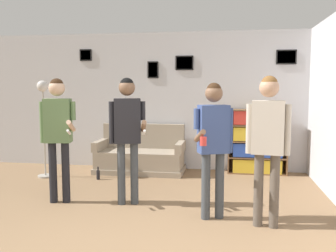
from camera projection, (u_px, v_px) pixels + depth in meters
wall_back at (172, 101)px, 7.43m from camera, size 7.59×0.08×2.70m
couch at (141, 156)px, 7.23m from camera, size 1.69×0.80×0.90m
bookshelf at (257, 142)px, 7.03m from camera, size 1.09×0.30×1.22m
floor_lamp at (43, 110)px, 6.70m from camera, size 0.28×0.28×1.75m
person_player_foreground_left at (58, 126)px, 5.21m from camera, size 0.54×0.45×1.75m
person_player_foreground_center at (127, 127)px, 5.13m from camera, size 0.56×0.43×1.76m
person_watcher_holding_cup at (213, 136)px, 4.56m from camera, size 0.47×0.53×1.69m
person_spectator_near_bookshelf at (268, 134)px, 4.28m from camera, size 0.49×0.25×1.76m
bottle_on_floor at (98, 174)px, 6.62m from camera, size 0.06×0.06×0.23m
drinking_cup at (251, 107)px, 6.98m from camera, size 0.08×0.08×0.10m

